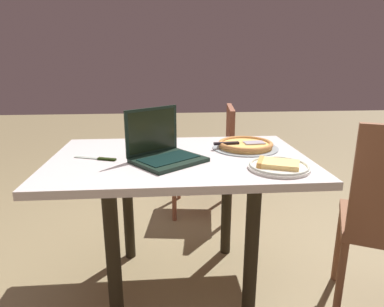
{
  "coord_description": "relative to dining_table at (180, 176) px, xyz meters",
  "views": [
    {
      "loc": [
        -0.07,
        -1.58,
        1.2
      ],
      "look_at": [
        0.06,
        -0.04,
        0.76
      ],
      "focal_mm": 31.41,
      "sensor_mm": 36.0,
      "label": 1
    }
  ],
  "objects": [
    {
      "name": "ground_plane",
      "position": [
        0.0,
        0.0,
        -0.63
      ],
      "size": [
        12.0,
        12.0,
        0.0
      ],
      "primitive_type": "plane",
      "color": "#867551"
    },
    {
      "name": "dining_table",
      "position": [
        0.0,
        0.0,
        0.0
      ],
      "size": [
        1.24,
        0.82,
        0.73
      ],
      "color": "silver",
      "rests_on": "ground_plane"
    },
    {
      "name": "laptop",
      "position": [
        -0.08,
        -0.06,
        0.15
      ],
      "size": [
        0.39,
        0.38,
        0.24
      ],
      "color": "black",
      "rests_on": "dining_table"
    },
    {
      "name": "pizza_plate",
      "position": [
        0.42,
        -0.23,
        0.12
      ],
      "size": [
        0.27,
        0.27,
        0.04
      ],
      "color": "white",
      "rests_on": "dining_table"
    },
    {
      "name": "pizza_tray",
      "position": [
        0.36,
        0.12,
        0.12
      ],
      "size": [
        0.35,
        0.35,
        0.04
      ],
      "color": "#939FA2",
      "rests_on": "dining_table"
    },
    {
      "name": "table_knife",
      "position": [
        -0.38,
        -0.02,
        0.11
      ],
      "size": [
        0.21,
        0.09,
        0.01
      ],
      "color": "#B7C5B6",
      "rests_on": "dining_table"
    },
    {
      "name": "chair_near",
      "position": [
        0.3,
        0.93,
        -0.14
      ],
      "size": [
        0.51,
        0.51,
        0.84
      ],
      "color": "brown",
      "rests_on": "ground_plane"
    }
  ]
}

